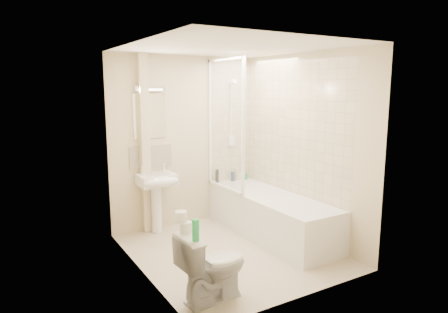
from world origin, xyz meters
TOP-DOWN VIEW (x-y plane):
  - floor at (0.00, 0.00)m, footprint 2.50×2.50m
  - wall_back at (0.00, 1.25)m, footprint 2.20×0.02m
  - wall_left at (-1.10, 0.00)m, footprint 0.02×2.50m
  - wall_right at (1.10, 0.00)m, footprint 0.02×2.50m
  - ceiling at (0.00, 0.00)m, footprint 2.20×2.50m
  - tile_back at (0.75, 1.24)m, footprint 0.70×0.01m
  - tile_right at (1.09, 0.20)m, footprint 0.01×2.10m
  - pipe_boxing at (-0.62, 1.19)m, footprint 0.12×0.12m
  - splashback at (-0.52, 1.24)m, footprint 0.60×0.02m
  - mirror at (-0.52, 1.24)m, footprint 0.46×0.01m
  - strip_light at (-0.52, 1.22)m, footprint 0.42×0.07m
  - bathtub at (0.75, 0.20)m, footprint 0.70×2.10m
  - shower_screen at (0.40, 0.80)m, footprint 0.04×0.92m
  - shower_fixture at (0.75, 1.19)m, footprint 0.10×0.16m
  - pedestal_sink at (-0.52, 1.01)m, footprint 0.48×0.46m
  - bottle_black_a at (0.48, 1.16)m, footprint 0.05×0.05m
  - bottle_blue at (0.75, 1.16)m, footprint 0.06×0.06m
  - bottle_cream at (0.83, 1.16)m, footprint 0.05×0.05m
  - bottle_white_b at (0.88, 1.16)m, footprint 0.05×0.05m
  - bottle_green at (0.98, 1.16)m, footprint 0.07×0.07m
  - toilet at (-0.72, -0.85)m, footprint 0.47×0.71m
  - toilet_roll_lower at (-0.95, -0.77)m, footprint 0.11×0.11m
  - toilet_roll_upper at (-0.99, -0.74)m, footprint 0.11×0.11m
  - green_bottle at (-0.96, -0.99)m, footprint 0.06×0.06m

SIDE VIEW (x-z plane):
  - floor at x=0.00m, z-range 0.00..0.00m
  - bathtub at x=0.75m, z-range 0.01..0.56m
  - toilet at x=-0.72m, z-range 0.00..0.67m
  - bottle_green at x=0.98m, z-range 0.55..0.64m
  - bottle_white_b at x=0.88m, z-range 0.55..0.68m
  - bottle_blue at x=0.75m, z-range 0.55..0.69m
  - bottle_cream at x=0.83m, z-range 0.55..0.74m
  - bottle_black_a at x=0.48m, z-range 0.55..0.76m
  - pedestal_sink at x=-0.52m, z-range 0.19..1.12m
  - toilet_roll_lower at x=-0.95m, z-range 0.67..0.77m
  - green_bottle at x=-0.96m, z-range 0.67..0.86m
  - toilet_roll_upper at x=-0.99m, z-range 0.77..0.87m
  - splashback at x=-0.52m, z-range 0.88..1.18m
  - wall_back at x=0.00m, z-range 0.00..2.40m
  - wall_left at x=-1.10m, z-range 0.00..2.40m
  - wall_right at x=1.10m, z-range 0.00..2.40m
  - pipe_boxing at x=-0.62m, z-range 0.00..2.40m
  - tile_back at x=0.75m, z-range 0.55..2.30m
  - tile_right at x=1.09m, z-range 0.55..2.30m
  - shower_screen at x=0.40m, z-range 0.55..2.35m
  - shower_fixture at x=0.75m, z-range 1.05..2.04m
  - mirror at x=-0.52m, z-range 1.28..1.88m
  - strip_light at x=-0.52m, z-range 1.92..1.98m
  - ceiling at x=0.00m, z-range 2.39..2.41m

